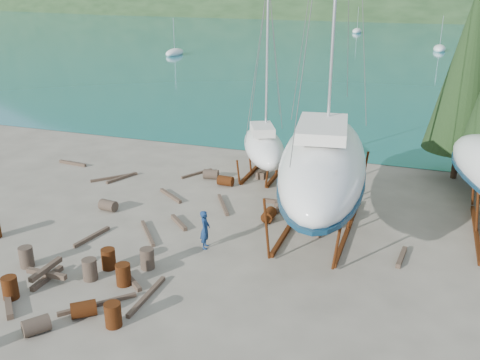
% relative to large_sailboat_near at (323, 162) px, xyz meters
% --- Properties ---
extents(ground, '(600.00, 600.00, 0.00)m').
position_rel_large_sailboat_near_xyz_m(ground, '(-4.80, -4.40, -3.34)').
color(ground, '#645D4F').
rests_on(ground, ground).
extents(bay_water, '(700.00, 700.00, 0.00)m').
position_rel_large_sailboat_near_xyz_m(bay_water, '(-4.80, 310.60, -3.33)').
color(bay_water, '#176874').
rests_on(bay_water, ground).
extents(far_hill, '(800.00, 360.00, 110.00)m').
position_rel_large_sailboat_near_xyz_m(far_hill, '(-4.80, 315.60, -3.34)').
color(far_hill, black).
rests_on(far_hill, ground).
extents(far_house_left, '(6.60, 5.60, 5.60)m').
position_rel_large_sailboat_near_xyz_m(far_house_left, '(-64.80, 185.60, -0.41)').
color(far_house_left, beige).
rests_on(far_house_left, ground).
extents(far_house_center, '(6.60, 5.60, 5.60)m').
position_rel_large_sailboat_near_xyz_m(far_house_center, '(-24.80, 185.60, -0.41)').
color(far_house_center, beige).
rests_on(far_house_center, ground).
extents(cypress_back_left, '(4.14, 4.14, 11.50)m').
position_rel_large_sailboat_near_xyz_m(cypress_back_left, '(6.20, 9.60, 3.33)').
color(cypress_back_left, black).
rests_on(cypress_back_left, ground).
extents(moored_boat_left, '(2.00, 5.00, 6.05)m').
position_rel_large_sailboat_near_xyz_m(moored_boat_left, '(-34.80, 55.60, -2.95)').
color(moored_boat_left, white).
rests_on(moored_boat_left, ground).
extents(moored_boat_mid, '(2.00, 5.00, 6.05)m').
position_rel_large_sailboat_near_xyz_m(moored_boat_mid, '(5.20, 75.60, -2.95)').
color(moored_boat_mid, white).
rests_on(moored_boat_mid, ground).
extents(moored_boat_far, '(2.00, 5.00, 6.05)m').
position_rel_large_sailboat_near_xyz_m(moored_boat_far, '(-12.80, 105.60, -2.95)').
color(moored_boat_far, white).
rests_on(moored_boat_far, ground).
extents(large_sailboat_near, '(5.66, 13.58, 20.74)m').
position_rel_large_sailboat_near_xyz_m(large_sailboat_near, '(0.00, 0.00, 0.00)').
color(large_sailboat_near, white).
rests_on(large_sailboat_near, ground).
extents(small_sailboat_shore, '(5.03, 7.39, 11.38)m').
position_rel_large_sailboat_near_xyz_m(small_sailboat_shore, '(-4.70, 6.13, -1.46)').
color(small_sailboat_shore, white).
rests_on(small_sailboat_shore, ground).
extents(worker, '(0.55, 0.72, 1.77)m').
position_rel_large_sailboat_near_xyz_m(worker, '(-4.37, -3.67, -2.45)').
color(worker, '#11284E').
rests_on(worker, ground).
extents(drum_1, '(0.99, 1.05, 0.58)m').
position_rel_large_sailboat_near_xyz_m(drum_1, '(-7.30, -11.23, -3.05)').
color(drum_1, '#2D2823').
rests_on(drum_1, ground).
extents(drum_4, '(0.90, 0.61, 0.58)m').
position_rel_large_sailboat_near_xyz_m(drum_4, '(-6.27, 3.82, -3.05)').
color(drum_4, '#5D2710').
rests_on(drum_4, ground).
extents(drum_5, '(0.58, 0.58, 0.88)m').
position_rel_large_sailboat_near_xyz_m(drum_5, '(-7.61, -7.68, -2.90)').
color(drum_5, '#2D2823').
rests_on(drum_5, ground).
extents(drum_6, '(0.59, 0.88, 0.58)m').
position_rel_large_sailboat_near_xyz_m(drum_6, '(-2.54, 0.04, -3.05)').
color(drum_6, '#5D2710').
rests_on(drum_6, ground).
extents(drum_7, '(0.58, 0.58, 0.88)m').
position_rel_large_sailboat_near_xyz_m(drum_7, '(-5.08, -10.03, -2.90)').
color(drum_7, '#5D2710').
rests_on(drum_7, ground).
extents(drum_9, '(0.96, 0.71, 0.58)m').
position_rel_large_sailboat_near_xyz_m(drum_9, '(-7.50, 4.58, -3.05)').
color(drum_9, '#2D2823').
rests_on(drum_9, ground).
extents(drum_10, '(0.58, 0.58, 0.88)m').
position_rel_large_sailboat_near_xyz_m(drum_10, '(-7.39, -6.69, -2.90)').
color(drum_10, '#5D2710').
rests_on(drum_10, ground).
extents(drum_11, '(0.69, 0.95, 0.58)m').
position_rel_large_sailboat_near_xyz_m(drum_11, '(-2.11, 1.97, -3.05)').
color(drum_11, '#2D2823').
rests_on(drum_11, ground).
extents(drum_12, '(1.05, 1.00, 0.58)m').
position_rel_large_sailboat_near_xyz_m(drum_12, '(-6.37, -9.89, -3.05)').
color(drum_12, '#5D2710').
rests_on(drum_12, ground).
extents(drum_13, '(0.58, 0.58, 0.88)m').
position_rel_large_sailboat_near_xyz_m(drum_13, '(-9.62, -9.81, -2.90)').
color(drum_13, '#5D2710').
rests_on(drum_13, ground).
extents(drum_14, '(0.58, 0.58, 0.88)m').
position_rel_large_sailboat_near_xyz_m(drum_14, '(-6.16, -7.58, -2.90)').
color(drum_14, '#5D2710').
rests_on(drum_14, ground).
extents(drum_15, '(0.95, 0.69, 0.58)m').
position_rel_large_sailboat_near_xyz_m(drum_15, '(-10.67, -1.58, -3.05)').
color(drum_15, '#2D2823').
rests_on(drum_15, ground).
extents(drum_16, '(0.58, 0.58, 0.88)m').
position_rel_large_sailboat_near_xyz_m(drum_16, '(-10.68, -7.68, -2.90)').
color(drum_16, '#2D2823').
rests_on(drum_16, ground).
extents(drum_17, '(0.58, 0.58, 0.88)m').
position_rel_large_sailboat_near_xyz_m(drum_17, '(-5.90, -6.14, -2.90)').
color(drum_17, '#2D2823').
rests_on(drum_17, ground).
extents(timber_0, '(1.23, 2.07, 0.14)m').
position_rel_large_sailboat_near_xyz_m(timber_0, '(-8.59, 4.96, -3.26)').
color(timber_0, brown).
rests_on(timber_0, ground).
extents(timber_1, '(0.37, 1.79, 0.19)m').
position_rel_large_sailboat_near_xyz_m(timber_1, '(3.92, -1.86, -3.24)').
color(timber_1, brown).
rests_on(timber_1, ground).
extents(timber_2, '(2.10, 0.40, 0.19)m').
position_rel_large_sailboat_near_xyz_m(timber_2, '(-16.92, 4.04, -3.24)').
color(timber_2, brown).
rests_on(timber_2, ground).
extents(timber_3, '(2.08, 2.19, 0.15)m').
position_rel_large_sailboat_near_xyz_m(timber_3, '(-6.29, -9.19, -3.26)').
color(timber_3, brown).
rests_on(timber_3, ground).
extents(timber_4, '(1.90, 1.43, 0.17)m').
position_rel_large_sailboat_near_xyz_m(timber_4, '(-8.47, 1.14, -3.25)').
color(timber_4, brown).
rests_on(timber_4, ground).
extents(timber_5, '(0.17, 2.76, 0.16)m').
position_rel_large_sailboat_near_xyz_m(timber_5, '(-4.86, -8.14, -3.25)').
color(timber_5, brown).
rests_on(timber_5, ground).
extents(timber_6, '(0.68, 1.61, 0.19)m').
position_rel_large_sailboat_near_xyz_m(timber_6, '(-4.96, 6.50, -3.24)').
color(timber_6, brown).
rests_on(timber_6, ground).
extents(timber_7, '(1.38, 1.13, 0.17)m').
position_rel_large_sailboat_near_xyz_m(timber_7, '(-5.95, -7.36, -3.25)').
color(timber_7, brown).
rests_on(timber_7, ground).
extents(timber_8, '(1.40, 1.34, 0.19)m').
position_rel_large_sailboat_near_xyz_m(timber_8, '(-6.53, -1.87, -3.24)').
color(timber_8, brown).
rests_on(timber_8, ground).
extents(timber_10, '(1.48, 2.35, 0.16)m').
position_rel_large_sailboat_near_xyz_m(timber_10, '(-5.32, 0.95, -3.25)').
color(timber_10, brown).
rests_on(timber_10, ground).
extents(timber_11, '(1.81, 2.16, 0.15)m').
position_rel_large_sailboat_near_xyz_m(timber_11, '(-7.42, -3.38, -3.26)').
color(timber_11, brown).
rests_on(timber_11, ground).
extents(timber_12, '(0.54, 2.18, 0.17)m').
position_rel_large_sailboat_near_xyz_m(timber_12, '(-9.64, -4.58, -3.25)').
color(timber_12, brown).
rests_on(timber_12, ground).
extents(timber_15, '(2.03, 2.22, 0.15)m').
position_rel_large_sailboat_near_xyz_m(timber_15, '(-12.99, 2.69, -3.26)').
color(timber_15, brown).
rests_on(timber_15, ground).
extents(timber_16, '(1.89, 1.87, 0.23)m').
position_rel_large_sailboat_near_xyz_m(timber_16, '(-9.53, -10.10, -3.22)').
color(timber_16, brown).
rests_on(timber_16, ground).
extents(timber_17, '(0.91, 2.09, 0.16)m').
position_rel_large_sailboat_near_xyz_m(timber_17, '(-12.53, 2.73, -3.25)').
color(timber_17, brown).
rests_on(timber_17, ground).
extents(timber_pile_fore, '(1.80, 1.80, 0.60)m').
position_rel_large_sailboat_near_xyz_m(timber_pile_fore, '(-9.19, -8.32, -3.04)').
color(timber_pile_fore, brown).
rests_on(timber_pile_fore, ground).
extents(timber_pile_aft, '(1.80, 1.80, 0.60)m').
position_rel_large_sailboat_near_xyz_m(timber_pile_aft, '(-2.41, 1.75, -3.04)').
color(timber_pile_aft, brown).
rests_on(timber_pile_aft, ground).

